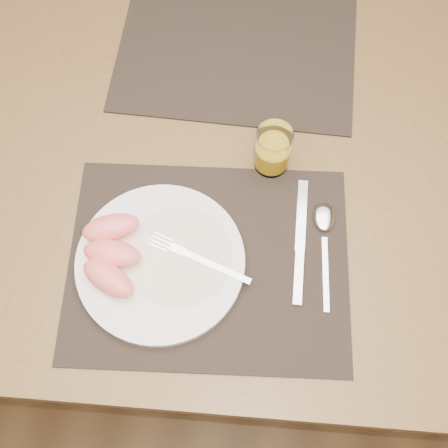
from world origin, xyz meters
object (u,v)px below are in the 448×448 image
at_px(table, 222,169).
at_px(placemat_far, 237,48).
at_px(plate, 160,262).
at_px(fork, 191,256).
at_px(knife, 300,251).
at_px(spoon, 324,224).
at_px(juice_glass, 273,151).
at_px(placemat_near, 208,263).

xyz_separation_m(table, placemat_far, (0.01, 0.22, 0.09)).
relative_size(table, placemat_far, 3.11).
distance_m(plate, fork, 0.05).
xyz_separation_m(placemat_far, knife, (0.13, -0.41, 0.00)).
distance_m(fork, spoon, 0.23).
distance_m(fork, knife, 0.18).
xyz_separation_m(table, plate, (-0.08, -0.23, 0.10)).
xyz_separation_m(plate, juice_glass, (0.17, 0.20, 0.03)).
bearing_deg(placemat_near, fork, 173.42).
relative_size(placemat_far, spoon, 2.35).
bearing_deg(spoon, placemat_far, 115.17).
bearing_deg(plate, placemat_far, 78.47).
relative_size(plate, juice_glass, 2.96).
relative_size(placemat_far, plate, 1.67).
bearing_deg(spoon, fork, -160.17).
xyz_separation_m(fork, juice_glass, (0.12, 0.19, 0.02)).
bearing_deg(juice_glass, placemat_near, -115.71).
bearing_deg(juice_glass, placemat_far, 107.05).
height_order(placemat_near, spoon, spoon).
bearing_deg(placemat_far, placemat_near, -92.04).
relative_size(table, juice_glass, 15.33).
bearing_deg(placemat_far, plate, -101.53).
bearing_deg(placemat_near, table, 88.87).
distance_m(placemat_near, plate, 0.08).
bearing_deg(placemat_far, spoon, -64.83).
bearing_deg(placemat_far, fork, -95.61).
height_order(table, knife, knife).
bearing_deg(placemat_near, knife, 11.72).
distance_m(knife, juice_glass, 0.17).
bearing_deg(fork, plate, -167.03).
bearing_deg(placemat_far, knife, -72.35).
distance_m(fork, juice_glass, 0.22).
bearing_deg(placemat_far, table, -92.94).
bearing_deg(placemat_near, placemat_far, 87.96).
height_order(placemat_near, juice_glass, juice_glass).
bearing_deg(knife, fork, -171.10).
bearing_deg(knife, spoon, 51.72).
relative_size(spoon, juice_glass, 2.10).
height_order(fork, knife, fork).
bearing_deg(juice_glass, fork, -122.41).
relative_size(placemat_far, fork, 2.66).
bearing_deg(table, placemat_near, -91.13).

